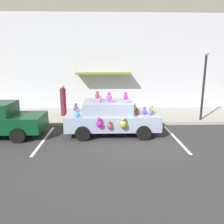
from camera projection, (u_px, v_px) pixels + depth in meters
ground_plane at (136, 147)px, 8.68m from camera, size 60.00×60.00×0.00m
sidewalk at (125, 115)px, 13.53m from camera, size 24.00×4.00×0.15m
storefront_building at (122, 63)px, 14.92m from camera, size 24.00×1.25×6.40m
parking_stripe_front at (175, 138)px, 9.72m from camera, size 0.12×3.60×0.01m
parking_stripe_rear at (44, 139)px, 9.52m from camera, size 0.12×3.60×0.01m
plush_covered_car at (111, 117)px, 10.13m from camera, size 4.21×2.16×2.05m
teddy_bear_on_sidewalk at (146, 114)px, 12.10m from camera, size 0.35×0.29×0.67m
street_lamp_post at (204, 78)px, 11.68m from camera, size 0.28×0.28×3.74m
pedestrian_near_shopfront at (63, 101)px, 12.96m from camera, size 0.34×0.34×1.86m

